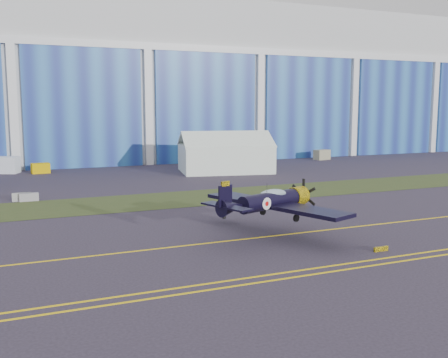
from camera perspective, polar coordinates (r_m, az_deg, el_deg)
name	(u,v)px	position (r m, az deg, el deg)	size (l,w,h in m)	color
ground	(42,243)	(42.13, -19.19, -6.62)	(260.00, 260.00, 0.00)	#332C3B
grass_median	(30,210)	(55.79, -20.32, -3.16)	(260.00, 10.00, 0.02)	#475128
hangar	(8,82)	(112.70, -22.44, 9.70)	(220.00, 45.70, 30.00)	silver
taxiway_centreline	(48,261)	(37.31, -18.58, -8.44)	(200.00, 0.20, 0.02)	yellow
edge_line_near	(66,311)	(28.33, -16.82, -13.62)	(80.00, 0.20, 0.02)	yellow
edge_line_far	(64,304)	(29.26, -17.06, -12.93)	(80.00, 0.20, 0.02)	yellow
guard_board_right	(381,249)	(39.27, 16.72, -7.30)	(1.20, 0.15, 0.35)	yellow
warbird	(269,201)	(41.47, 4.97, -2.38)	(14.96, 16.40, 4.01)	black
tent	(225,151)	(82.74, 0.13, 3.04)	(15.76, 12.85, 6.50)	white
tug	(41,168)	(85.90, -19.34, 1.12)	(2.67, 1.67, 1.56)	#DEB100
gse_box	(322,155)	(103.62, 10.60, 2.61)	(3.21, 1.71, 1.92)	#9A9676
barrier_a	(22,197)	(61.28, -21.15, -1.84)	(2.00, 0.60, 0.90)	#979895
barrier_b	(29,197)	(60.88, -20.46, -1.87)	(2.00, 0.60, 0.90)	#949099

